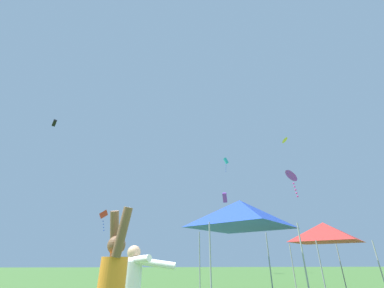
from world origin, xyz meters
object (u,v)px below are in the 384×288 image
(kite_cyan_box, at_px, (226,161))
(kite_purple_box, at_px, (225,198))
(kite_yellow_delta, at_px, (284,140))
(kite_purple_delta, at_px, (292,176))
(canopy_tent_red, at_px, (325,232))
(kite_red_diamond, at_px, (103,215))
(canopy_tent_blue, at_px, (241,214))
(kite_black_box, at_px, (54,123))

(kite_cyan_box, bearing_deg, kite_purple_box, -119.77)
(kite_yellow_delta, distance_m, kite_purple_delta, 17.34)
(canopy_tent_red, bearing_deg, kite_yellow_delta, 66.13)
(kite_yellow_delta, bearing_deg, kite_red_diamond, 167.14)
(canopy_tent_red, xyz_separation_m, kite_cyan_box, (0.07, 20.92, 12.11))
(canopy_tent_blue, bearing_deg, kite_red_diamond, 116.97)
(kite_red_diamond, bearing_deg, canopy_tent_red, -50.82)
(kite_cyan_box, xyz_separation_m, kite_purple_box, (-0.81, -1.41, -5.81))
(canopy_tent_red, relative_size, kite_black_box, 3.58)
(canopy_tent_blue, xyz_separation_m, kite_purple_box, (4.20, 21.88, 5.86))
(kite_purple_delta, distance_m, kite_purple_box, 17.84)
(canopy_tent_blue, height_order, canopy_tent_red, canopy_tent_blue)
(canopy_tent_blue, height_order, kite_purple_delta, kite_purple_delta)
(kite_red_diamond, bearing_deg, kite_purple_delta, -48.37)
(kite_cyan_box, distance_m, kite_red_diamond, 18.39)
(kite_yellow_delta, bearing_deg, kite_cyan_box, 137.01)
(canopy_tent_blue, relative_size, kite_purple_delta, 1.98)
(kite_purple_delta, height_order, kite_cyan_box, kite_cyan_box)
(kite_cyan_box, height_order, kite_red_diamond, kite_cyan_box)
(kite_yellow_delta, distance_m, kite_cyan_box, 8.93)
(kite_cyan_box, bearing_deg, kite_red_diamond, -177.11)
(kite_purple_delta, relative_size, kite_black_box, 2.11)
(canopy_tent_blue, bearing_deg, kite_purple_box, 79.13)
(canopy_tent_red, bearing_deg, kite_cyan_box, 89.82)
(canopy_tent_blue, relative_size, kite_yellow_delta, 2.99)
(canopy_tent_red, distance_m, kite_red_diamond, 26.21)
(kite_yellow_delta, relative_size, kite_cyan_box, 0.59)
(canopy_tent_blue, xyz_separation_m, canopy_tent_red, (4.94, 2.37, -0.45))
(canopy_tent_blue, relative_size, kite_black_box, 4.18)
(canopy_tent_red, xyz_separation_m, kite_purple_delta, (-0.19, 1.88, 3.59))
(canopy_tent_red, distance_m, kite_yellow_delta, 20.74)
(kite_black_box, height_order, kite_purple_box, kite_black_box)
(kite_red_diamond, bearing_deg, kite_yellow_delta, -12.86)
(canopy_tent_red, bearing_deg, canopy_tent_blue, -154.39)
(kite_cyan_box, relative_size, kite_purple_box, 1.58)
(kite_purple_box, bearing_deg, canopy_tent_red, -87.82)
(kite_yellow_delta, distance_m, kite_red_diamond, 25.20)
(canopy_tent_red, height_order, kite_purple_box, kite_purple_box)
(canopy_tent_red, distance_m, kite_purple_delta, 4.06)
(canopy_tent_red, relative_size, kite_cyan_box, 1.52)
(canopy_tent_blue, xyz_separation_m, kite_cyan_box, (5.01, 23.29, 11.66))
(kite_black_box, xyz_separation_m, kite_red_diamond, (5.31, 6.95, -9.19))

